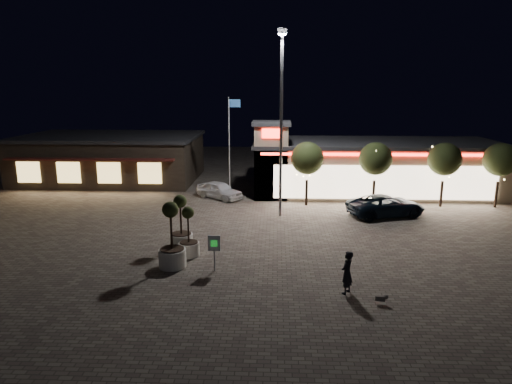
{
  "coord_description": "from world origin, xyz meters",
  "views": [
    {
      "loc": [
        1.68,
        -22.55,
        8.73
      ],
      "look_at": [
        0.41,
        6.0,
        2.13
      ],
      "focal_mm": 32.0,
      "sensor_mm": 36.0,
      "label": 1
    }
  ],
  "objects_px": {
    "planter_mid": "(172,247)",
    "white_sedan": "(219,190)",
    "pedestrian": "(347,273)",
    "planter_left": "(181,232)",
    "valet_sign": "(214,246)",
    "pickup_truck": "(386,205)"
  },
  "relations": [
    {
      "from": "planter_left",
      "to": "valet_sign",
      "type": "height_order",
      "value": "planter_left"
    },
    {
      "from": "white_sedan",
      "to": "valet_sign",
      "type": "distance_m",
      "value": 14.76
    },
    {
      "from": "white_sedan",
      "to": "planter_mid",
      "type": "bearing_deg",
      "value": -145.44
    },
    {
      "from": "pickup_truck",
      "to": "valet_sign",
      "type": "xyz_separation_m",
      "value": [
        -10.56,
        -10.18,
        0.51
      ]
    },
    {
      "from": "pickup_truck",
      "to": "planter_left",
      "type": "height_order",
      "value": "planter_left"
    },
    {
      "from": "planter_mid",
      "to": "valet_sign",
      "type": "distance_m",
      "value": 2.21
    },
    {
      "from": "white_sedan",
      "to": "planter_left",
      "type": "xyz_separation_m",
      "value": [
        -0.67,
        -11.6,
        0.25
      ]
    },
    {
      "from": "white_sedan",
      "to": "valet_sign",
      "type": "bearing_deg",
      "value": -136.98
    },
    {
      "from": "pedestrian",
      "to": "planter_mid",
      "type": "bearing_deg",
      "value": -73.7
    },
    {
      "from": "valet_sign",
      "to": "planter_mid",
      "type": "bearing_deg",
      "value": 168.88
    },
    {
      "from": "pedestrian",
      "to": "planter_left",
      "type": "xyz_separation_m",
      "value": [
        -8.26,
        5.27,
        -0.01
      ]
    },
    {
      "from": "white_sedan",
      "to": "valet_sign",
      "type": "height_order",
      "value": "valet_sign"
    },
    {
      "from": "white_sedan",
      "to": "pedestrian",
      "type": "distance_m",
      "value": 18.5
    },
    {
      "from": "planter_mid",
      "to": "pedestrian",
      "type": "bearing_deg",
      "value": -17.81
    },
    {
      "from": "pickup_truck",
      "to": "planter_left",
      "type": "distance_m",
      "value": 14.64
    },
    {
      "from": "pickup_truck",
      "to": "white_sedan",
      "type": "distance_m",
      "value": 12.93
    },
    {
      "from": "pedestrian",
      "to": "planter_left",
      "type": "bearing_deg",
      "value": -88.4
    },
    {
      "from": "planter_left",
      "to": "planter_mid",
      "type": "bearing_deg",
      "value": -88.21
    },
    {
      "from": "planter_mid",
      "to": "white_sedan",
      "type": "bearing_deg",
      "value": 87.64
    },
    {
      "from": "pedestrian",
      "to": "valet_sign",
      "type": "relative_size",
      "value": 1.07
    },
    {
      "from": "pedestrian",
      "to": "planter_left",
      "type": "distance_m",
      "value": 9.8
    },
    {
      "from": "pickup_truck",
      "to": "planter_left",
      "type": "xyz_separation_m",
      "value": [
        -12.8,
        -7.12,
        0.2
      ]
    }
  ]
}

